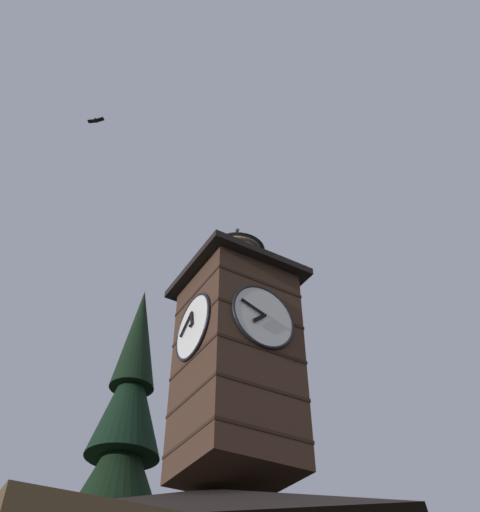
{
  "coord_description": "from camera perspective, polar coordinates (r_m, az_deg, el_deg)",
  "views": [
    {
      "loc": [
        6.4,
        11.81,
        1.77
      ],
      "look_at": [
        -1.34,
        -1.15,
        14.92
      ],
      "focal_mm": 40.0,
      "sensor_mm": 36.0,
      "label": 1
    }
  ],
  "objects": [
    {
      "name": "clock_tower",
      "position": [
        18.32,
        -0.35,
        -9.42
      ],
      "size": [
        3.79,
        3.79,
        9.42
      ],
      "color": "#422B1E",
      "rests_on": "building_main"
    },
    {
      "name": "flying_bird_high",
      "position": [
        22.95,
        -14.23,
        13.01
      ],
      "size": [
        0.57,
        0.55,
        0.12
      ],
      "color": "black"
    }
  ]
}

